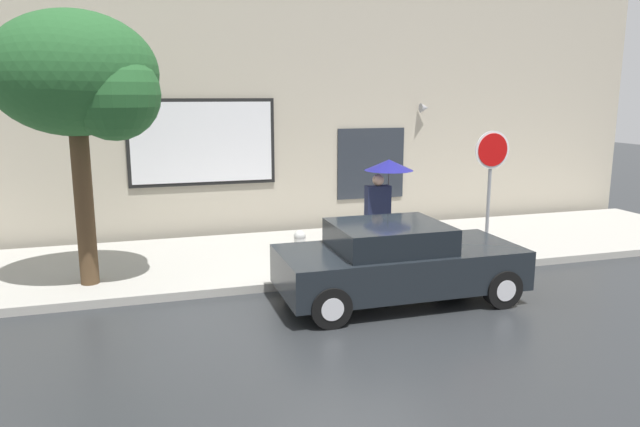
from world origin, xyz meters
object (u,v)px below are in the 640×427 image
(fire_hydrant, at_px, (300,249))
(pedestrian_with_umbrella, at_px, (385,180))
(street_tree, at_px, (82,80))
(stop_sign, at_px, (491,169))
(parked_car, at_px, (397,262))

(fire_hydrant, xyz_separation_m, pedestrian_with_umbrella, (1.87, 0.29, 1.23))
(street_tree, relative_size, stop_sign, 1.80)
(parked_car, relative_size, street_tree, 0.87)
(parked_car, relative_size, pedestrian_with_umbrella, 2.03)
(parked_car, distance_m, pedestrian_with_umbrella, 2.52)
(fire_hydrant, relative_size, stop_sign, 0.28)
(parked_car, distance_m, fire_hydrant, 2.24)
(parked_car, distance_m, stop_sign, 3.35)
(fire_hydrant, xyz_separation_m, stop_sign, (3.88, -0.38, 1.47))
(pedestrian_with_umbrella, bearing_deg, stop_sign, -18.22)
(pedestrian_with_umbrella, distance_m, stop_sign, 2.13)
(parked_car, xyz_separation_m, fire_hydrant, (-1.19, 1.89, -0.17))
(pedestrian_with_umbrella, height_order, street_tree, street_tree)
(fire_hydrant, bearing_deg, parked_car, -57.76)
(fire_hydrant, height_order, street_tree, street_tree)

